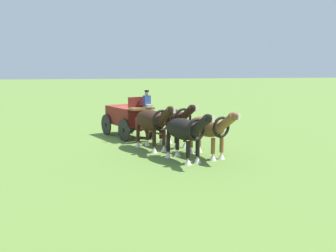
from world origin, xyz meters
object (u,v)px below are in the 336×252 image
object	(u,v)px
draft_horse_rear_off	(152,121)
draft_horse_rear_near	(174,120)
show_wagon	(129,117)
draft_horse_lead_off	(185,131)
draft_horse_lead_near	(208,128)

from	to	relation	value
draft_horse_rear_off	draft_horse_rear_near	bearing A→B (deg)	113.40
show_wagon	draft_horse_lead_off	world-z (taller)	show_wagon
draft_horse_lead_off	draft_horse_rear_off	bearing A→B (deg)	-156.40
draft_horse_rear_off	draft_horse_lead_off	xyz separation A→B (m)	(2.40, 1.05, -0.07)
draft_horse_rear_near	draft_horse_lead_off	distance (m)	2.92
draft_horse_rear_near	draft_horse_lead_near	distance (m)	2.61
draft_horse_lead_near	show_wagon	bearing A→B (deg)	-150.48
show_wagon	draft_horse_rear_off	bearing A→B (deg)	13.26
show_wagon	draft_horse_rear_near	size ratio (longest dim) A/B	1.95
draft_horse_rear_off	draft_horse_lead_near	distance (m)	2.92
draft_horse_lead_near	draft_horse_lead_off	xyz separation A→B (m)	(0.52, -1.19, 0.01)
draft_horse_rear_off	draft_horse_lead_off	size ratio (longest dim) A/B	1.04
draft_horse_rear_near	draft_horse_lead_near	size ratio (longest dim) A/B	0.94
draft_horse_rear_off	show_wagon	bearing A→B (deg)	-166.74
show_wagon	draft_horse_lead_off	size ratio (longest dim) A/B	1.89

